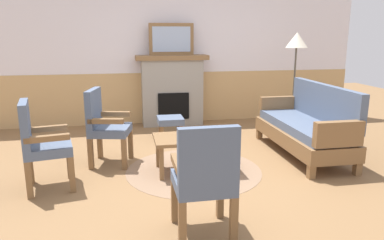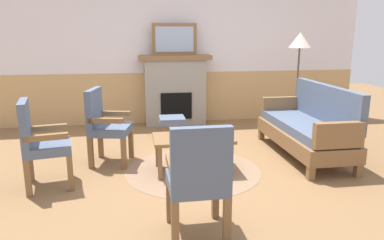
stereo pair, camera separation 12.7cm
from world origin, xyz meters
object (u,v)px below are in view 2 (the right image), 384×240
(coffee_table, at_px, (193,141))
(armchair_front_left, at_px, (198,176))
(fireplace, at_px, (175,90))
(footstool, at_px, (172,122))
(armchair_near_fireplace, at_px, (105,123))
(framed_picture, at_px, (174,39))
(armchair_by_window_left, at_px, (40,140))
(couch, at_px, (308,128))
(book_on_table, at_px, (190,134))
(floor_lamp_by_couch, at_px, (300,46))

(coffee_table, bearing_deg, armchair_front_left, -97.39)
(coffee_table, bearing_deg, fireplace, 88.73)
(fireplace, distance_m, footstool, 1.05)
(fireplace, xyz_separation_m, footstool, (-0.16, -0.97, -0.37))
(footstool, distance_m, armchair_front_left, 2.92)
(armchair_near_fireplace, bearing_deg, framed_picture, 59.72)
(fireplace, bearing_deg, armchair_by_window_left, -123.97)
(fireplace, relative_size, armchair_by_window_left, 1.33)
(couch, bearing_deg, book_on_table, -170.19)
(armchair_front_left, xyz_separation_m, floor_lamp_by_couch, (2.23, 3.03, 0.91))
(coffee_table, distance_m, armchair_by_window_left, 1.73)
(framed_picture, xyz_separation_m, armchair_by_window_left, (-1.76, -2.62, -1.02))
(footstool, relative_size, armchair_by_window_left, 0.41)
(coffee_table, relative_size, armchair_by_window_left, 0.98)
(framed_picture, bearing_deg, armchair_by_window_left, -123.97)
(coffee_table, height_order, armchair_front_left, armchair_front_left)
(book_on_table, height_order, armchair_front_left, armchair_front_left)
(coffee_table, xyz_separation_m, footstool, (-0.11, 1.43, -0.10))
(book_on_table, xyz_separation_m, footstool, (-0.08, 1.38, -0.17))
(floor_lamp_by_couch, bearing_deg, footstool, -176.69)
(framed_picture, relative_size, couch, 0.44)
(book_on_table, bearing_deg, armchair_by_window_left, -170.95)
(framed_picture, relative_size, book_on_table, 4.55)
(fireplace, bearing_deg, coffee_table, -91.27)
(armchair_near_fireplace, distance_m, floor_lamp_by_couch, 3.42)
(framed_picture, height_order, footstool, framed_picture)
(framed_picture, height_order, armchair_by_window_left, framed_picture)
(framed_picture, relative_size, armchair_near_fireplace, 0.82)
(book_on_table, distance_m, floor_lamp_by_couch, 2.74)
(book_on_table, relative_size, armchair_front_left, 0.18)
(framed_picture, height_order, armchair_front_left, framed_picture)
(framed_picture, xyz_separation_m, book_on_table, (-0.08, -2.35, -1.10))
(armchair_near_fireplace, xyz_separation_m, armchair_by_window_left, (-0.64, -0.69, 0.00))
(couch, bearing_deg, floor_lamp_by_couch, 72.65)
(couch, height_order, armchair_front_left, same)
(armchair_near_fireplace, bearing_deg, footstool, 44.87)
(floor_lamp_by_couch, bearing_deg, book_on_table, -143.86)
(floor_lamp_by_couch, bearing_deg, couch, -107.35)
(footstool, bearing_deg, book_on_table, -86.51)
(framed_picture, bearing_deg, book_on_table, -91.86)
(fireplace, height_order, armchair_front_left, fireplace)
(coffee_table, bearing_deg, floor_lamp_by_couch, 37.36)
(coffee_table, relative_size, book_on_table, 5.46)
(book_on_table, height_order, floor_lamp_by_couch, floor_lamp_by_couch)
(armchair_near_fireplace, bearing_deg, floor_lamp_by_couch, 19.26)
(framed_picture, xyz_separation_m, armchair_near_fireplace, (-1.13, -1.93, -1.02))
(couch, height_order, armchair_by_window_left, same)
(armchair_by_window_left, distance_m, armchair_front_left, 1.97)
(coffee_table, distance_m, armchair_front_left, 1.50)
(book_on_table, bearing_deg, armchair_front_left, -96.30)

